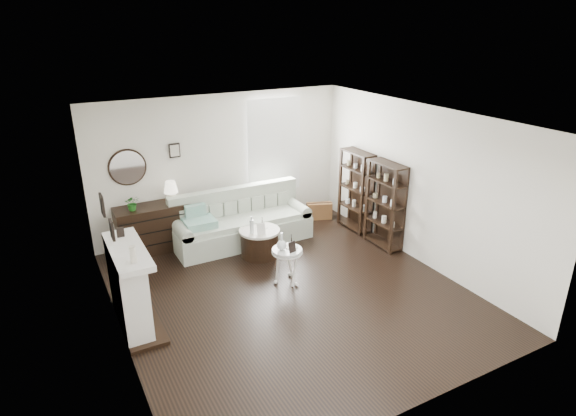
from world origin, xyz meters
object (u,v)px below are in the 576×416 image
sofa (241,225)px  drum_table (260,242)px  dresser (154,228)px  pedestal_table (287,252)px

sofa → drum_table: size_ratio=3.55×
sofa → dresser: size_ratio=1.99×
sofa → pedestal_table: sofa is taller
dresser → drum_table: size_ratio=1.79×
sofa → dresser: sofa is taller
dresser → drum_table: 1.95m
sofa → dresser: 1.59m
sofa → pedestal_table: bearing=-88.9°
dresser → pedestal_table: size_ratio=2.19×
dresser → pedestal_table: 2.69m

